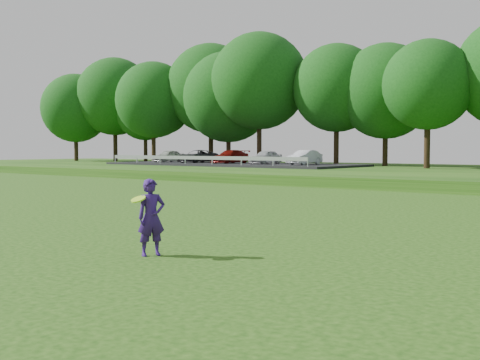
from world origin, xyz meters
The scene contains 4 objects.
ground centered at (0.00, 0.00, 0.00)m, with size 140.00×140.00×0.00m, color #163F0C.
walking_path centered at (0.00, 20.00, 0.02)m, with size 130.00×1.60×0.04m, color gray.
parking_lot centered at (-24.27, 32.81, 1.03)m, with size 24.00×9.00×1.38m.
woman centered at (2.27, -0.68, 0.76)m, with size 0.56×0.74×1.52m.
Camera 1 is at (11.05, -8.71, 2.11)m, focal length 45.00 mm.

